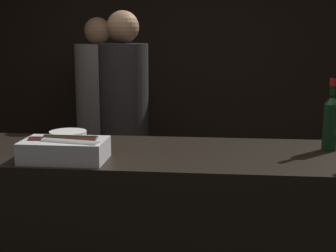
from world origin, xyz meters
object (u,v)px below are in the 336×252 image
(ice_bin_with_bottles, at_px, (66,148))
(person_in_hoodie, at_px, (100,112))
(bowl_white, at_px, (68,138))
(person_blond_tee, at_px, (125,126))
(red_wine_bottle_burgundy, at_px, (331,121))

(ice_bin_with_bottles, height_order, person_in_hoodie, person_in_hoodie)
(bowl_white, relative_size, person_blond_tee, 0.11)
(red_wine_bottle_burgundy, xyz_separation_m, person_blond_tee, (-1.16, 0.72, -0.18))
(red_wine_bottle_burgundy, xyz_separation_m, person_in_hoodie, (-1.50, 1.42, -0.21))
(bowl_white, bearing_deg, red_wine_bottle_burgundy, 0.62)
(person_in_hoodie, relative_size, person_blond_tee, 0.99)
(ice_bin_with_bottles, relative_size, red_wine_bottle_burgundy, 1.05)
(ice_bin_with_bottles, xyz_separation_m, person_in_hoodie, (-0.28, 1.74, -0.12))
(red_wine_bottle_burgundy, relative_size, person_blond_tee, 0.20)
(ice_bin_with_bottles, height_order, red_wine_bottle_burgundy, red_wine_bottle_burgundy)
(ice_bin_with_bottles, bearing_deg, red_wine_bottle_burgundy, 14.86)
(ice_bin_with_bottles, xyz_separation_m, red_wine_bottle_burgundy, (1.22, 0.32, 0.09))
(person_in_hoodie, height_order, person_blond_tee, person_blond_tee)
(bowl_white, bearing_deg, person_blond_tee, 78.64)
(bowl_white, xyz_separation_m, red_wine_bottle_burgundy, (1.31, 0.01, 0.11))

